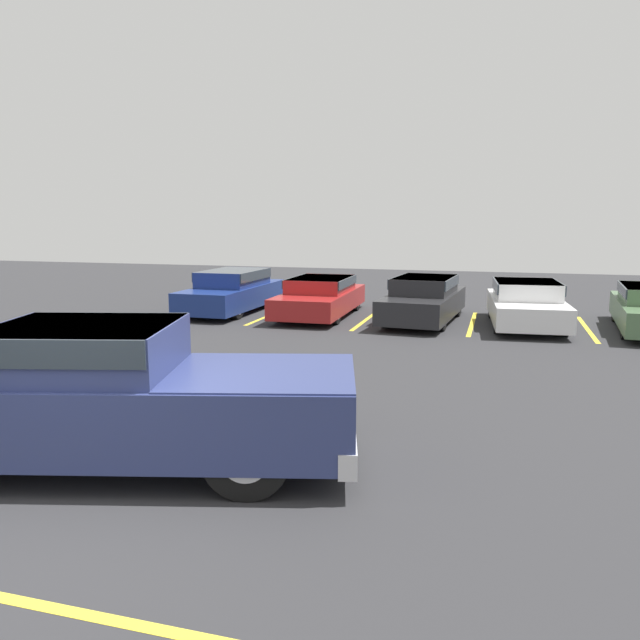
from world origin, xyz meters
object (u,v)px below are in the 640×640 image
object	(u,v)px
parked_sedan_a	(233,290)
parked_sedan_d	(526,302)
parked_sedan_b	(320,295)
parked_sedan_c	(424,298)
pickup_truck	(113,395)

from	to	relation	value
parked_sedan_a	parked_sedan_d	xyz separation A→B (m)	(8.77, -0.30, -0.03)
parked_sedan_b	parked_sedan_a	bearing A→B (deg)	-93.19
parked_sedan_a	parked_sedan_c	size ratio (longest dim) A/B	1.03
parked_sedan_a	parked_sedan_c	bearing A→B (deg)	87.55
parked_sedan_b	parked_sedan_c	distance (m)	3.12
parked_sedan_a	parked_sedan_c	xyz separation A→B (m)	(6.01, -0.30, -0.01)
pickup_truck	parked_sedan_d	xyz separation A→B (m)	(5.02, 11.53, -0.21)
pickup_truck	parked_sedan_a	size ratio (longest dim) A/B	1.26
pickup_truck	parked_sedan_c	xyz separation A→B (m)	(2.26, 11.52, -0.20)
pickup_truck	parked_sedan_c	bearing A→B (deg)	64.50
parked_sedan_d	pickup_truck	bearing A→B (deg)	-27.66
parked_sedan_c	parked_sedan_d	size ratio (longest dim) A/B	1.03
parked_sedan_b	parked_sedan_c	xyz separation A→B (m)	(3.11, -0.19, 0.05)
parked_sedan_a	parked_sedan_b	size ratio (longest dim) A/B	1.02
parked_sedan_b	parked_sedan_c	world-z (taller)	parked_sedan_c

